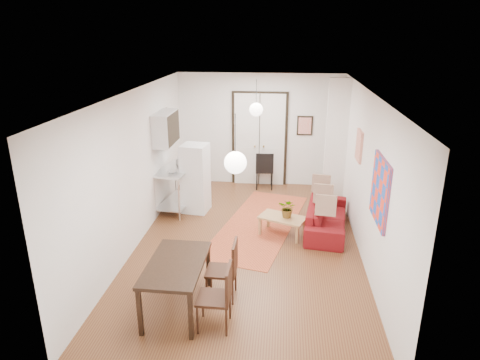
# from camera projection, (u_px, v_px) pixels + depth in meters

# --- Properties ---
(floor) EXTENTS (7.00, 7.00, 0.00)m
(floor) POSITION_uv_depth(u_px,v_px,m) (248.00, 244.00, 8.26)
(floor) COLOR brown
(floor) RESTS_ON ground
(ceiling) EXTENTS (4.20, 7.00, 0.02)m
(ceiling) POSITION_uv_depth(u_px,v_px,m) (249.00, 92.00, 7.30)
(ceiling) COLOR white
(ceiling) RESTS_ON wall_back
(wall_back) EXTENTS (4.20, 0.02, 2.90)m
(wall_back) POSITION_uv_depth(u_px,v_px,m) (260.00, 130.00, 11.06)
(wall_back) COLOR silver
(wall_back) RESTS_ON floor
(wall_front) EXTENTS (4.20, 0.02, 2.90)m
(wall_front) POSITION_uv_depth(u_px,v_px,m) (219.00, 277.00, 4.50)
(wall_front) COLOR silver
(wall_front) RESTS_ON floor
(wall_left) EXTENTS (0.02, 7.00, 2.90)m
(wall_left) POSITION_uv_depth(u_px,v_px,m) (136.00, 169.00, 7.99)
(wall_left) COLOR silver
(wall_left) RESTS_ON floor
(wall_right) EXTENTS (0.02, 7.00, 2.90)m
(wall_right) POSITION_uv_depth(u_px,v_px,m) (366.00, 176.00, 7.57)
(wall_right) COLOR silver
(wall_right) RESTS_ON floor
(double_doors) EXTENTS (1.44, 0.06, 2.50)m
(double_doors) POSITION_uv_depth(u_px,v_px,m) (259.00, 140.00, 11.10)
(double_doors) COLOR silver
(double_doors) RESTS_ON wall_back
(stub_partition) EXTENTS (0.50, 0.10, 2.90)m
(stub_partition) POSITION_uv_depth(u_px,v_px,m) (336.00, 141.00, 9.99)
(stub_partition) COLOR silver
(stub_partition) RESTS_ON floor
(wall_cabinet) EXTENTS (0.35, 1.00, 0.70)m
(wall_cabinet) POSITION_uv_depth(u_px,v_px,m) (166.00, 128.00, 9.23)
(wall_cabinet) COLOR silver
(wall_cabinet) RESTS_ON wall_left
(painting_popart) EXTENTS (0.05, 1.00, 1.00)m
(painting_popart) POSITION_uv_depth(u_px,v_px,m) (380.00, 191.00, 6.34)
(painting_popart) COLOR red
(painting_popart) RESTS_ON wall_right
(painting_abstract) EXTENTS (0.05, 0.50, 0.60)m
(painting_abstract) POSITION_uv_depth(u_px,v_px,m) (359.00, 146.00, 8.21)
(painting_abstract) COLOR #F4E9CB
(painting_abstract) RESTS_ON wall_right
(poster_back) EXTENTS (0.40, 0.03, 0.50)m
(poster_back) POSITION_uv_depth(u_px,v_px,m) (305.00, 126.00, 10.87)
(poster_back) COLOR red
(poster_back) RESTS_ON wall_back
(print_left) EXTENTS (0.03, 0.44, 0.54)m
(print_left) POSITION_uv_depth(u_px,v_px,m) (165.00, 121.00, 9.69)
(print_left) COLOR #A56E44
(print_left) RESTS_ON wall_left
(pendant_back) EXTENTS (0.30, 0.30, 0.80)m
(pendant_back) POSITION_uv_depth(u_px,v_px,m) (256.00, 109.00, 9.39)
(pendant_back) COLOR white
(pendant_back) RESTS_ON ceiling
(pendant_front) EXTENTS (0.30, 0.30, 0.80)m
(pendant_front) POSITION_uv_depth(u_px,v_px,m) (235.00, 163.00, 5.64)
(pendant_front) COLOR white
(pendant_front) RESTS_ON ceiling
(kilim_rug) EXTENTS (2.14, 3.84, 0.01)m
(kilim_rug) POSITION_uv_depth(u_px,v_px,m) (259.00, 224.00, 9.09)
(kilim_rug) COLOR #C35830
(kilim_rug) RESTS_ON floor
(sofa) EXTENTS (2.02, 1.02, 0.56)m
(sofa) POSITION_uv_depth(u_px,v_px,m) (327.00, 217.00, 8.76)
(sofa) COLOR maroon
(sofa) RESTS_ON floor
(coffee_table) EXTENTS (1.02, 0.80, 0.40)m
(coffee_table) POSITION_uv_depth(u_px,v_px,m) (282.00, 219.00, 8.50)
(coffee_table) COLOR #A7754F
(coffee_table) RESTS_ON floor
(potted_plant) EXTENTS (0.44, 0.41, 0.39)m
(potted_plant) POSITION_uv_depth(u_px,v_px,m) (288.00, 208.00, 8.41)
(potted_plant) COLOR #2C5D29
(potted_plant) RESTS_ON coffee_table
(kitchen_counter) EXTENTS (0.81, 1.36, 0.98)m
(kitchen_counter) POSITION_uv_depth(u_px,v_px,m) (177.00, 182.00, 9.66)
(kitchen_counter) COLOR silver
(kitchen_counter) RESTS_ON floor
(bowl) EXTENTS (0.27, 0.27, 0.06)m
(bowl) POSITION_uv_depth(u_px,v_px,m) (173.00, 171.00, 9.26)
(bowl) COLOR beige
(bowl) RESTS_ON kitchen_counter
(soap_bottle) EXTENTS (0.11, 0.11, 0.20)m
(soap_bottle) POSITION_uv_depth(u_px,v_px,m) (178.00, 161.00, 9.75)
(soap_bottle) COLOR teal
(soap_bottle) RESTS_ON kitchen_counter
(fridge) EXTENTS (0.62, 0.62, 1.55)m
(fridge) POSITION_uv_depth(u_px,v_px,m) (195.00, 178.00, 9.53)
(fridge) COLOR white
(fridge) RESTS_ON floor
(dining_table) EXTENTS (0.80, 1.39, 0.76)m
(dining_table) POSITION_uv_depth(u_px,v_px,m) (176.00, 268.00, 6.13)
(dining_table) COLOR black
(dining_table) RESTS_ON floor
(dining_chair_near) EXTENTS (0.46, 0.64, 0.95)m
(dining_chair_near) POSITION_uv_depth(u_px,v_px,m) (222.00, 262.00, 6.53)
(dining_chair_near) COLOR #321710
(dining_chair_near) RESTS_ON floor
(dining_chair_far) EXTENTS (0.46, 0.64, 0.95)m
(dining_chair_far) POSITION_uv_depth(u_px,v_px,m) (215.00, 288.00, 5.88)
(dining_chair_far) COLOR #321710
(dining_chair_far) RESTS_ON floor
(black_side_chair) EXTENTS (0.47, 0.48, 0.98)m
(black_side_chair) POSITION_uv_depth(u_px,v_px,m) (265.00, 166.00, 11.10)
(black_side_chair) COLOR black
(black_side_chair) RESTS_ON floor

